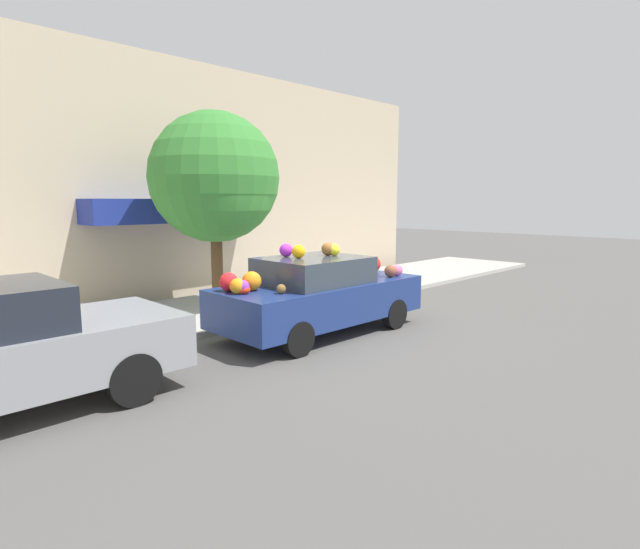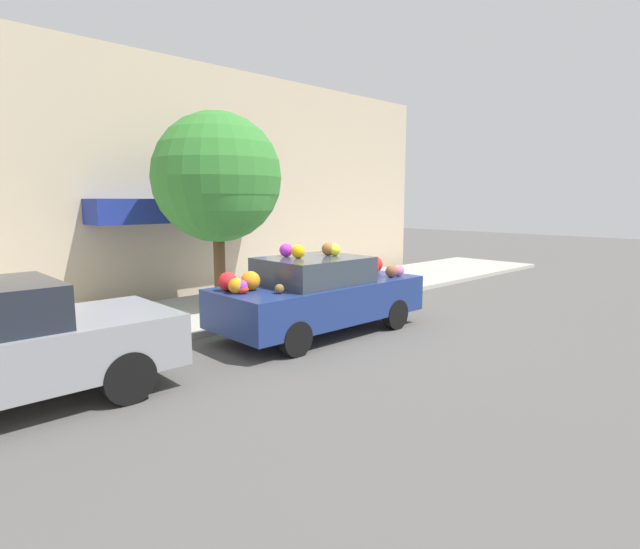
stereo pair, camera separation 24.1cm
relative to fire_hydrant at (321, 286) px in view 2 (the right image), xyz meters
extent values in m
plane|color=#565451|center=(-1.73, -1.67, -0.45)|extent=(60.00, 60.00, 0.00)
cube|color=#B2ADA3|center=(-1.73, 1.03, -0.40)|extent=(24.00, 3.20, 0.11)
cube|color=#C6B293|center=(-1.73, 3.28, 2.45)|extent=(18.00, 0.30, 5.80)
cube|color=navy|center=(-2.01, 2.68, 1.72)|extent=(4.26, 0.90, 0.55)
cylinder|color=brown|center=(-2.22, 0.78, 0.58)|extent=(0.24, 0.24, 1.84)
sphere|color=#388433|center=(-2.22, 0.78, 2.43)|extent=(2.66, 2.66, 2.66)
cylinder|color=red|center=(0.00, 0.00, -0.07)|extent=(0.20, 0.20, 0.55)
sphere|color=red|center=(0.00, 0.00, 0.26)|extent=(0.18, 0.18, 0.18)
cube|color=navy|center=(-1.73, -1.78, 0.16)|extent=(4.00, 1.71, 0.66)
cube|color=#333D47|center=(-1.89, -1.78, 0.72)|extent=(1.81, 1.49, 0.47)
cylinder|color=black|center=(-0.49, -1.03, -0.17)|extent=(0.57, 0.19, 0.57)
cylinder|color=black|center=(-0.50, -2.56, -0.17)|extent=(0.57, 0.19, 0.57)
cylinder|color=black|center=(-2.96, -1.01, -0.17)|extent=(0.57, 0.19, 0.57)
cylinder|color=black|center=(-2.97, -2.53, -0.17)|extent=(0.57, 0.19, 0.57)
sphere|color=purple|center=(-2.18, -1.37, 1.08)|extent=(0.31, 0.31, 0.24)
ellipsoid|color=purple|center=(-0.77, -1.44, 0.66)|extent=(0.39, 0.41, 0.33)
sphere|color=olive|center=(-2.97, -2.15, 0.57)|extent=(0.19, 0.19, 0.15)
sphere|color=red|center=(-0.53, -1.55, 0.60)|extent=(0.30, 0.30, 0.22)
sphere|color=orange|center=(-3.47, -1.67, 0.62)|extent=(0.30, 0.30, 0.25)
sphere|color=yellow|center=(-1.43, -1.85, 1.06)|extent=(0.28, 0.28, 0.22)
sphere|color=#955136|center=(-0.34, -2.32, 0.61)|extent=(0.32, 0.32, 0.24)
sphere|color=red|center=(-0.39, -1.88, 0.62)|extent=(0.36, 0.36, 0.26)
sphere|color=brown|center=(-1.50, -1.76, 1.08)|extent=(0.30, 0.30, 0.24)
ellipsoid|color=red|center=(-3.41, -1.75, 0.56)|extent=(0.28, 0.27, 0.13)
ellipsoid|color=blue|center=(-0.77, -1.69, 0.60)|extent=(0.37, 0.36, 0.22)
sphere|color=orange|center=(-0.71, -1.43, 0.57)|extent=(0.21, 0.21, 0.15)
sphere|color=red|center=(-3.44, -1.39, 0.65)|extent=(0.43, 0.43, 0.31)
sphere|color=#F2A310|center=(-2.17, -1.69, 1.07)|extent=(0.33, 0.33, 0.24)
sphere|color=orange|center=(-3.13, -1.60, 0.65)|extent=(0.40, 0.40, 0.32)
ellipsoid|color=olive|center=(-0.50, -1.85, 0.58)|extent=(0.30, 0.35, 0.17)
sphere|color=red|center=(-0.06, -1.65, 0.66)|extent=(0.39, 0.39, 0.33)
sphere|color=yellow|center=(-0.07, -1.20, 0.65)|extent=(0.45, 0.45, 0.32)
sphere|color=purple|center=(-3.40, -1.71, 0.60)|extent=(0.31, 0.31, 0.22)
ellipsoid|color=red|center=(-0.56, -1.25, 0.66)|extent=(0.49, 0.51, 0.34)
ellipsoid|color=pink|center=(-0.13, -2.32, 0.60)|extent=(0.29, 0.23, 0.22)
cylinder|color=black|center=(-5.59, -0.97, -0.13)|extent=(0.64, 0.19, 0.64)
cylinder|color=black|center=(-5.60, -2.53, -0.13)|extent=(0.64, 0.19, 0.64)
camera|label=1|loc=(-8.05, -8.07, 1.95)|focal=28.00mm
camera|label=2|loc=(-7.88, -8.24, 1.95)|focal=28.00mm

